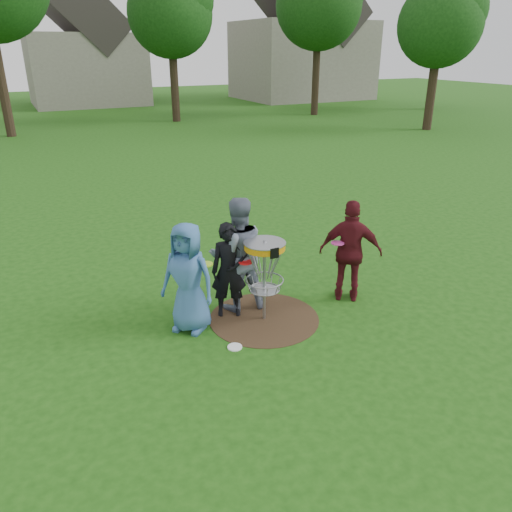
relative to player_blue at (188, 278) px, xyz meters
name	(u,v)px	position (x,y,z in m)	size (l,w,h in m)	color
ground	(264,318)	(1.18, -0.25, -0.88)	(100.00, 100.00, 0.00)	#19470F
dirt_patch	(264,318)	(1.18, -0.25, -0.87)	(1.80, 1.80, 0.01)	#47331E
player_blue	(188,278)	(0.00, 0.00, 0.00)	(0.86, 0.56, 1.75)	#39649C
player_black	(229,271)	(0.74, 0.14, -0.08)	(0.58, 0.38, 1.59)	black
player_grey	(237,254)	(0.97, 0.31, 0.09)	(0.94, 0.73, 1.94)	slate
player_maroon	(351,252)	(2.81, -0.28, 0.02)	(1.05, 0.44, 1.80)	#55131B
disc_on_grass	(235,347)	(0.39, -0.82, -0.87)	(0.22, 0.22, 0.02)	white
disc_golf_basket	(265,262)	(1.18, -0.26, 0.14)	(0.66, 0.67, 1.38)	#9EA0A5
held_discs	(261,254)	(1.20, -0.08, 0.21)	(2.48, 0.54, 0.23)	#A8DD18
house_row	(113,46)	(5.95, 32.81, 3.27)	(44.50, 10.65, 11.62)	gray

